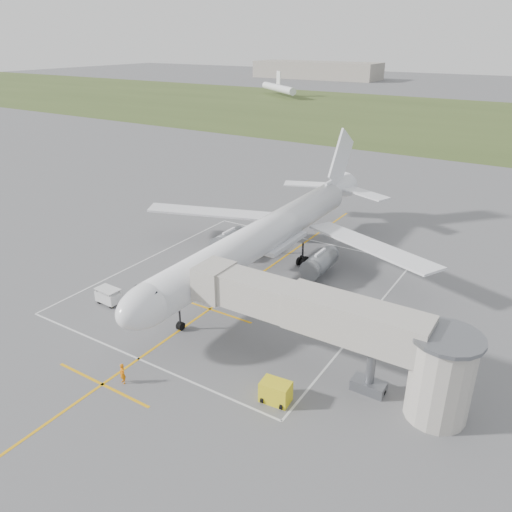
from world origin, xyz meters
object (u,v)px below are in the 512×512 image
Objects in this scene: jet_bridge at (345,330)px; ramp_worker_nose at (122,374)px; gpu_unit at (276,392)px; airliner at (266,235)px; ramp_worker_wing at (221,245)px; baggage_cart at (108,296)px.

jet_bridge is 17.70m from ramp_worker_nose.
gpu_unit is 1.35× the size of ramp_worker_nose.
ramp_worker_wing is (-7.57, 1.54, -3.43)m from airliner.
gpu_unit is (12.52, -19.10, -3.57)m from airliner.
airliner reaches higher than ramp_worker_nose.
airliner reaches higher than baggage_cart.
gpu_unit is at bearing -56.77° from airliner.
jet_bridge is at bearing -167.20° from ramp_worker_wing.
ramp_worker_wing is at bearing 123.98° from ramp_worker_nose.
baggage_cart is 17.00m from ramp_worker_wing.
baggage_cart is at bearing -121.43° from airliner.
ramp_worker_nose is at bearing -36.03° from baggage_cart.
baggage_cart is at bearing 164.99° from gpu_unit.
jet_bridge is 9.29× the size of baggage_cart.
airliner is 23.99m from ramp_worker_nose.
jet_bridge is 28.39m from ramp_worker_wing.
gpu_unit is (-3.20, -4.85, -3.92)m from jet_bridge.
airliner reaches higher than gpu_unit.
ramp_worker_nose is (10.65, -8.33, -0.01)m from baggage_cart.
baggage_cart is 13.52m from ramp_worker_nose.
ramp_worker_wing reaches higher than gpu_unit.
airliner is 18.35m from baggage_cart.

